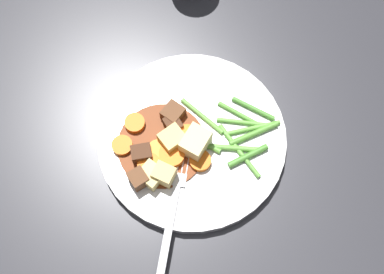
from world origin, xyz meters
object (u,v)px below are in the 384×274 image
object	(u,v)px
potato_chunk_2	(164,175)
carrot_slice_2	(135,123)
carrot_slice_5	(187,138)
potato_chunk_0	(198,142)
fork	(174,202)
carrot_slice_0	(201,161)
carrot_slice_1	(122,146)
potato_chunk_3	(151,175)
carrot_slice_4	(159,152)
meat_chunk_1	(173,125)
potato_chunk_1	(172,138)
meat_chunk_3	(173,113)
meat_chunk_2	(142,154)
dinner_plate	(192,139)
carrot_slice_6	(172,155)
meat_chunk_0	(138,179)
carrot_slice_3	(149,165)

from	to	relation	value
potato_chunk_2	carrot_slice_2	bearing A→B (deg)	-77.88
carrot_slice_5	potato_chunk_0	size ratio (longest dim) A/B	0.85
carrot_slice_2	fork	xyz separation A→B (m)	(-0.02, 0.12, -0.00)
carrot_slice_0	carrot_slice_1	distance (m)	0.11
carrot_slice_5	potato_chunk_3	distance (m)	0.07
carrot_slice_4	fork	distance (m)	0.07
carrot_slice_5	meat_chunk_1	distance (m)	0.03
carrot_slice_4	fork	bearing A→B (deg)	90.39
carrot_slice_1	carrot_slice_2	distance (m)	0.04
potato_chunk_1	meat_chunk_3	world-z (taller)	potato_chunk_1
potato_chunk_3	meat_chunk_2	xyz separation A→B (m)	(0.00, -0.03, 0.00)
carrot_slice_4	meat_chunk_3	world-z (taller)	meat_chunk_3
carrot_slice_4	carrot_slice_2	bearing A→B (deg)	-67.86
carrot_slice_1	carrot_slice_4	xyz separation A→B (m)	(-0.04, 0.02, 0.00)
dinner_plate	carrot_slice_2	world-z (taller)	carrot_slice_2
meat_chunk_3	carrot_slice_4	bearing A→B (deg)	53.86
carrot_slice_1	meat_chunk_1	bearing A→B (deg)	-174.24
meat_chunk_2	meat_chunk_3	world-z (taller)	meat_chunk_2
carrot_slice_0	meat_chunk_2	world-z (taller)	meat_chunk_2
carrot_slice_2	potato_chunk_0	xyz separation A→B (m)	(-0.07, 0.06, 0.01)
carrot_slice_4	carrot_slice_5	size ratio (longest dim) A/B	0.95
carrot_slice_5	fork	world-z (taller)	carrot_slice_5
carrot_slice_5	meat_chunk_1	size ratio (longest dim) A/B	1.37
carrot_slice_6	meat_chunk_1	distance (m)	0.04
dinner_plate	meat_chunk_2	bearing A→B (deg)	5.58
carrot_slice_2	meat_chunk_3	distance (m)	0.05
meat_chunk_1	meat_chunk_0	bearing A→B (deg)	43.25
potato_chunk_3	meat_chunk_1	size ratio (longest dim) A/B	1.23
potato_chunk_0	meat_chunk_2	distance (m)	0.08
dinner_plate	potato_chunk_2	xyz separation A→B (m)	(0.05, 0.04, 0.02)
carrot_slice_1	potato_chunk_2	distance (m)	0.07
dinner_plate	fork	distance (m)	0.09
carrot_slice_0	meat_chunk_3	world-z (taller)	meat_chunk_3
dinner_plate	carrot_slice_6	size ratio (longest dim) A/B	7.46
carrot_slice_6	fork	size ratio (longest dim) A/B	0.21
potato_chunk_1	carrot_slice_4	bearing A→B (deg)	25.52
dinner_plate	potato_chunk_2	size ratio (longest dim) A/B	9.44
potato_chunk_1	meat_chunk_3	bearing A→B (deg)	-108.25
potato_chunk_0	meat_chunk_2	world-z (taller)	potato_chunk_0
carrot_slice_3	potato_chunk_2	bearing A→B (deg)	126.17
carrot_slice_3	carrot_slice_6	world-z (taller)	same
carrot_slice_4	carrot_slice_6	xyz separation A→B (m)	(-0.02, 0.01, 0.00)
fork	meat_chunk_0	bearing A→B (deg)	-48.52
carrot_slice_1	meat_chunk_2	distance (m)	0.03
meat_chunk_1	meat_chunk_3	xyz separation A→B (m)	(-0.00, -0.02, 0.00)
carrot_slice_0	carrot_slice_2	xyz separation A→B (m)	(0.07, -0.08, 0.00)
meat_chunk_2	potato_chunk_1	bearing A→B (deg)	-169.30
carrot_slice_2	potato_chunk_3	bearing A→B (deg)	91.59
carrot_slice_0	meat_chunk_1	size ratio (longest dim) A/B	1.23
potato_chunk_0	carrot_slice_3	bearing A→B (deg)	7.00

